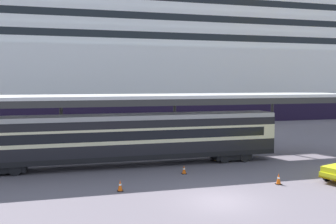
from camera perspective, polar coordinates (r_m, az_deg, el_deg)
name	(u,v)px	position (r m, az deg, el deg)	size (l,w,h in m)	color
ground_plane	(221,201)	(21.78, 8.01, -13.32)	(400.00, 400.00, 0.00)	slate
cruise_ship	(122,38)	(70.70, -7.00, 11.13)	(176.14, 26.02, 43.13)	black
platform_canopy	(124,98)	(29.96, -6.73, 2.14)	(39.17, 5.46, 5.64)	silver
train_carriage	(125,137)	(29.86, -6.56, -3.83)	(24.89, 2.81, 4.11)	black
traffic_cone_near	(120,185)	(23.50, -7.32, -11.06)	(0.36, 0.36, 0.72)	black
traffic_cone_mid	(279,179)	(25.82, 16.52, -9.74)	(0.36, 0.36, 0.75)	black
traffic_cone_far	(184,170)	(27.54, 2.46, -8.76)	(0.36, 0.36, 0.65)	black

